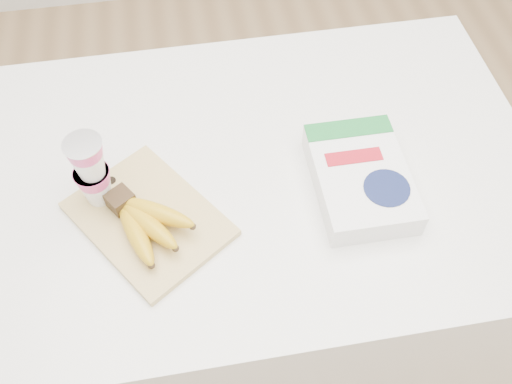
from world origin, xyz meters
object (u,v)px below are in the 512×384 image
bananas (145,221)px  yogurt_stack (91,170)px  table (252,270)px  cutting_board (149,219)px  cereal_box (361,178)px

bananas → yogurt_stack: bearing=134.4°
table → bananas: (-0.23, -0.13, 0.51)m
cutting_board → bananas: size_ratio=1.55×
cutting_board → bananas: bananas is taller
bananas → table: bearing=29.0°
table → bananas: bananas is taller
cutting_board → cereal_box: cereal_box is taller
cutting_board → cereal_box: bearing=-32.7°
bananas → yogurt_stack: (-0.09, 0.09, 0.07)m
yogurt_stack → cereal_box: bearing=-5.3°
table → cutting_board: size_ratio=4.12×
cutting_board → cereal_box: 0.44m
cutting_board → yogurt_stack: yogurt_stack is taller
cutting_board → cereal_box: size_ratio=1.11×
bananas → cereal_box: (0.44, 0.04, -0.01)m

